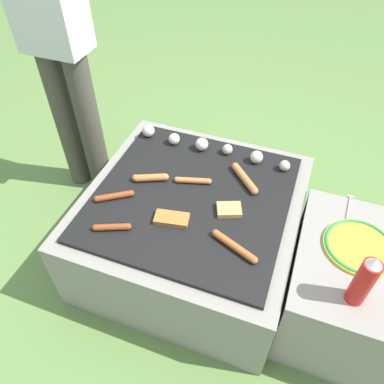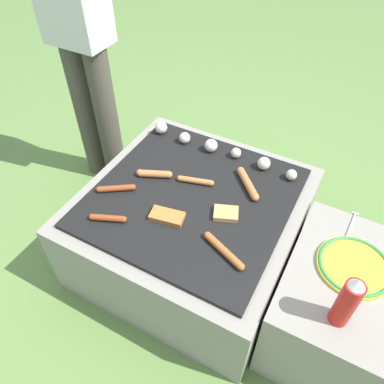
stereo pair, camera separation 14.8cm
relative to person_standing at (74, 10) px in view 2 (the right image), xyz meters
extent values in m
plane|color=#608442|center=(0.71, -0.28, -0.91)|extent=(14.00, 14.00, 0.00)
cube|color=gray|center=(0.71, -0.28, -0.71)|extent=(0.86, 0.86, 0.38)
cube|color=black|center=(0.71, -0.28, -0.51)|extent=(0.76, 0.76, 0.02)
cube|color=gray|center=(1.35, -0.36, -0.71)|extent=(0.40, 0.57, 0.40)
cylinder|color=#4C473D|center=(-0.07, 0.00, -0.52)|extent=(0.11, 0.11, 0.77)
cylinder|color=#4C473D|center=(0.07, 0.00, -0.52)|extent=(0.11, 0.11, 0.77)
cylinder|color=#C6753D|center=(0.69, -0.21, -0.49)|extent=(0.13, 0.06, 0.02)
sphere|color=#C6753D|center=(0.63, -0.23, -0.49)|extent=(0.02, 0.02, 0.02)
sphere|color=#C6753D|center=(0.75, -0.19, -0.49)|extent=(0.02, 0.02, 0.02)
cylinder|color=#C6753D|center=(0.52, -0.26, -0.49)|extent=(0.13, 0.08, 0.03)
sphere|color=#C6753D|center=(0.58, -0.23, -0.49)|extent=(0.03, 0.03, 0.03)
sphere|color=#C6753D|center=(0.46, -0.28, -0.49)|extent=(0.03, 0.03, 0.03)
cylinder|color=#B7602D|center=(0.94, -0.47, -0.49)|extent=(0.17, 0.09, 0.03)
sphere|color=#B7602D|center=(0.86, -0.44, -0.49)|extent=(0.03, 0.03, 0.03)
sphere|color=#B7602D|center=(1.02, -0.51, -0.49)|extent=(0.03, 0.03, 0.03)
cylinder|color=#93421E|center=(0.50, -0.55, -0.49)|extent=(0.12, 0.07, 0.02)
sphere|color=#93421E|center=(0.44, -0.57, -0.49)|extent=(0.02, 0.02, 0.02)
sphere|color=#93421E|center=(0.55, -0.52, -0.49)|extent=(0.02, 0.02, 0.02)
cylinder|color=#C6753D|center=(0.89, -0.13, -0.49)|extent=(0.14, 0.14, 0.03)
sphere|color=#C6753D|center=(0.83, -0.07, -0.49)|extent=(0.03, 0.03, 0.03)
sphere|color=#C6753D|center=(0.94, -0.18, -0.49)|extent=(0.03, 0.03, 0.03)
cylinder|color=#93421E|center=(0.43, -0.40, -0.49)|extent=(0.13, 0.10, 0.03)
sphere|color=#93421E|center=(0.48, -0.37, -0.49)|extent=(0.03, 0.03, 0.03)
sphere|color=#93421E|center=(0.37, -0.44, -0.49)|extent=(0.03, 0.03, 0.03)
cube|color=#B27033|center=(0.69, -0.43, -0.49)|extent=(0.14, 0.09, 0.02)
cube|color=tan|center=(0.87, -0.31, -0.49)|extent=(0.11, 0.10, 0.02)
sphere|color=beige|center=(0.38, 0.02, -0.48)|extent=(0.06, 0.06, 0.06)
sphere|color=silver|center=(0.52, 0.01, -0.48)|extent=(0.05, 0.05, 0.05)
sphere|color=silver|center=(0.65, 0.01, -0.48)|extent=(0.06, 0.06, 0.06)
sphere|color=beige|center=(0.77, 0.02, -0.48)|extent=(0.05, 0.05, 0.05)
sphere|color=beige|center=(0.90, 0.01, -0.48)|extent=(0.06, 0.06, 0.06)
sphere|color=beige|center=(1.03, 0.00, -0.48)|extent=(0.05, 0.05, 0.05)
cylinder|color=yellow|center=(1.35, -0.32, -0.50)|extent=(0.25, 0.25, 0.01)
torus|color=#338C3F|center=(1.35, -0.32, -0.49)|extent=(0.24, 0.24, 0.01)
cylinder|color=red|center=(1.35, -0.53, -0.41)|extent=(0.06, 0.06, 0.19)
cone|color=white|center=(1.35, -0.53, -0.30)|extent=(0.05, 0.05, 0.03)
cylinder|color=silver|center=(1.30, -0.16, -0.50)|extent=(0.01, 0.18, 0.01)
cube|color=silver|center=(1.31, -0.07, -0.50)|extent=(0.02, 0.01, 0.01)
camera|label=1|loc=(1.07, -1.26, 0.57)|focal=35.00mm
camera|label=2|loc=(1.21, -1.20, 0.57)|focal=35.00mm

